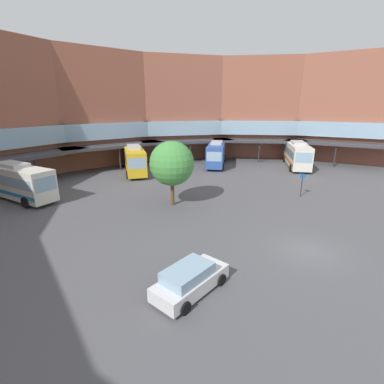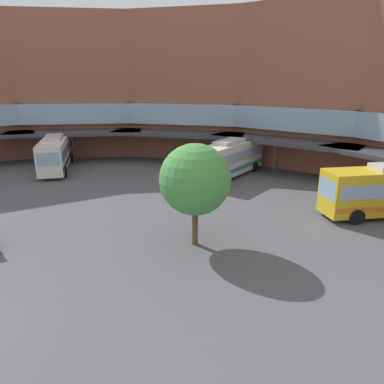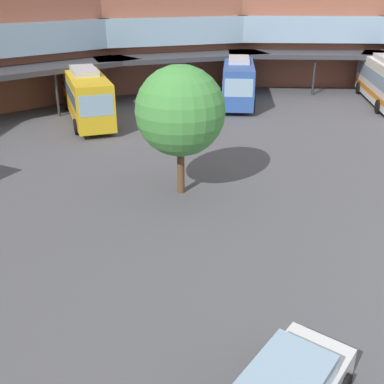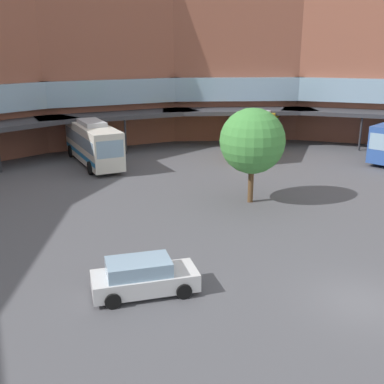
% 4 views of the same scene
% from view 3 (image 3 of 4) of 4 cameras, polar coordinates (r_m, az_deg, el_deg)
% --- Properties ---
extents(bus_0, '(9.35, 9.52, 3.88)m').
position_cam_3_polar(bus_0, '(36.45, -12.92, 11.69)').
color(bus_0, gold).
rests_on(bus_0, ground).
extents(bus_5, '(10.30, 6.05, 3.85)m').
position_cam_3_polar(bus_5, '(41.30, 5.70, 13.56)').
color(bus_5, '#2D519E').
rests_on(bus_5, ground).
extents(plaza_tree, '(4.24, 4.24, 6.25)m').
position_cam_3_polar(plaza_tree, '(21.80, -1.46, 9.92)').
color(plaza_tree, brown).
rests_on(plaza_tree, ground).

